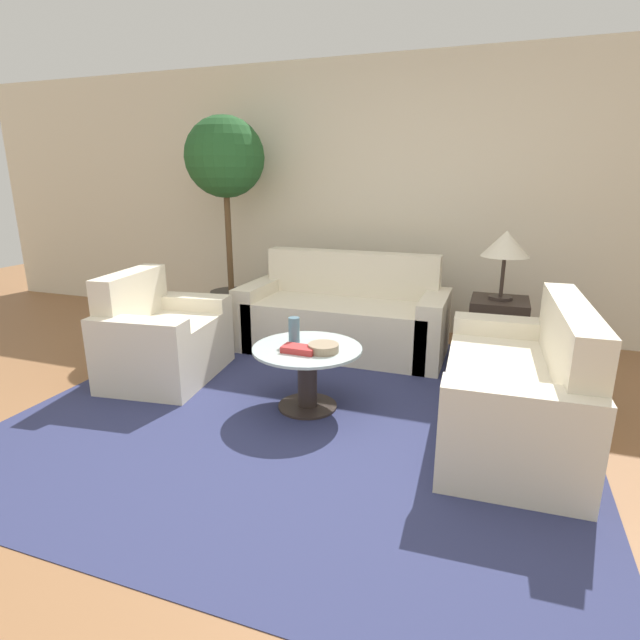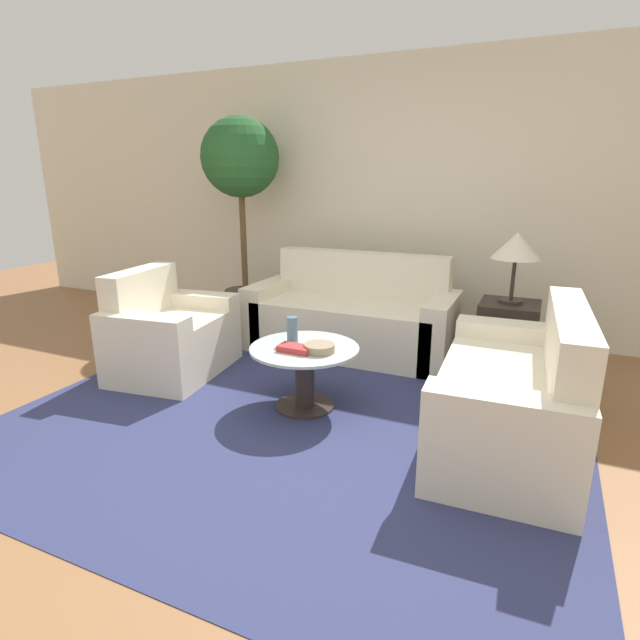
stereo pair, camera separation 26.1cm
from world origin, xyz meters
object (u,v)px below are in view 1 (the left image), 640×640
(armchair, at_px, (160,341))
(loveseat, at_px, (522,394))
(vase, at_px, (294,331))
(coffee_table, at_px, (307,369))
(sofa_main, at_px, (344,318))
(potted_plant, at_px, (226,179))
(book_stack, at_px, (299,349))
(bowl, at_px, (323,348))
(table_lamp, at_px, (506,245))

(armchair, xyz_separation_m, loveseat, (2.61, -0.10, 0.00))
(loveseat, distance_m, vase, 1.46)
(armchair, xyz_separation_m, vase, (1.17, -0.11, 0.24))
(loveseat, relative_size, coffee_table, 2.01)
(sofa_main, bearing_deg, armchair, -136.04)
(sofa_main, height_order, loveseat, sofa_main)
(sofa_main, distance_m, potted_plant, 1.80)
(armchair, height_order, loveseat, loveseat)
(potted_plant, distance_m, book_stack, 2.42)
(armchair, bearing_deg, sofa_main, -53.15)
(coffee_table, height_order, potted_plant, potted_plant)
(vase, height_order, bowl, vase)
(sofa_main, distance_m, vase, 1.24)
(potted_plant, xyz_separation_m, bowl, (1.57, -1.60, -1.03))
(loveseat, xyz_separation_m, book_stack, (-1.34, -0.15, 0.16))
(sofa_main, xyz_separation_m, vase, (0.02, -1.21, 0.23))
(armchair, xyz_separation_m, bowl, (1.41, -0.19, 0.17))
(coffee_table, bearing_deg, loveseat, 1.88)
(sofa_main, distance_m, book_stack, 1.37)
(bowl, bearing_deg, sofa_main, 101.22)
(loveseat, bearing_deg, vase, -91.94)
(vase, xyz_separation_m, bowl, (0.24, -0.08, -0.06))
(loveseat, xyz_separation_m, vase, (-1.44, -0.01, 0.24))
(armchair, distance_m, table_lamp, 2.79)
(sofa_main, distance_m, coffee_table, 1.26)
(coffee_table, xyz_separation_m, vase, (-0.11, 0.04, 0.24))
(sofa_main, height_order, vase, sofa_main)
(sofa_main, relative_size, bowl, 9.14)
(table_lamp, distance_m, vase, 1.84)
(bowl, height_order, book_stack, bowl)
(armchair, relative_size, coffee_table, 1.42)
(table_lamp, bearing_deg, coffee_table, -132.75)
(loveseat, relative_size, potted_plant, 0.70)
(armchair, height_order, book_stack, armchair)
(armchair, bearing_deg, book_stack, -108.22)
(loveseat, bearing_deg, book_stack, -85.89)
(sofa_main, height_order, bowl, sofa_main)
(coffee_table, relative_size, bowl, 3.67)
(coffee_table, xyz_separation_m, book_stack, (-0.01, -0.11, 0.17))
(sofa_main, xyz_separation_m, loveseat, (1.46, -1.21, -0.00))
(sofa_main, relative_size, coffee_table, 2.49)
(vase, bearing_deg, potted_plant, 131.38)
(vase, bearing_deg, book_stack, -56.69)
(coffee_table, xyz_separation_m, bowl, (0.13, -0.05, 0.18))
(loveseat, bearing_deg, table_lamp, -174.87)
(coffee_table, relative_size, potted_plant, 0.35)
(sofa_main, relative_size, book_stack, 8.20)
(bowl, bearing_deg, book_stack, -157.77)
(loveseat, height_order, bowl, loveseat)
(sofa_main, bearing_deg, vase, -89.00)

